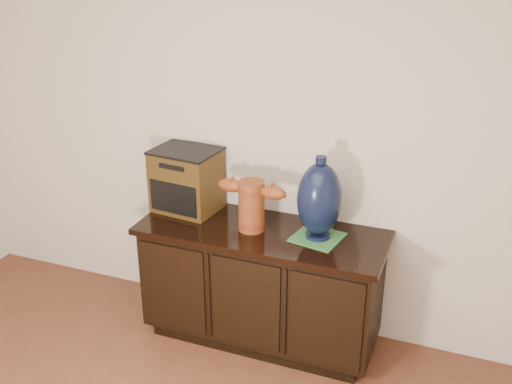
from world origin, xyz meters
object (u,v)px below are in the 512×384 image
at_px(tv_radio, 187,180).
at_px(lamp_base, 319,200).
at_px(sideboard, 261,284).
at_px(terracotta_vessel, 251,203).
at_px(spray_can, 255,207).

height_order(tv_radio, lamp_base, lamp_base).
bearing_deg(sideboard, lamp_base, 3.83).
xyz_separation_m(terracotta_vessel, spray_can, (-0.02, 0.11, -0.08)).
relative_size(lamp_base, spray_can, 2.52).
relative_size(sideboard, terracotta_vessel, 3.44).
bearing_deg(spray_can, lamp_base, -10.37).
height_order(terracotta_vessel, spray_can, terracotta_vessel).
relative_size(tv_radio, lamp_base, 0.86).
bearing_deg(sideboard, tv_radio, 168.34).
height_order(sideboard, tv_radio, tv_radio).
height_order(terracotta_vessel, lamp_base, lamp_base).
bearing_deg(sideboard, terracotta_vessel, -167.20).
distance_m(sideboard, spray_can, 0.48).
xyz_separation_m(tv_radio, lamp_base, (0.87, -0.09, 0.04)).
bearing_deg(terracotta_vessel, lamp_base, 8.13).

